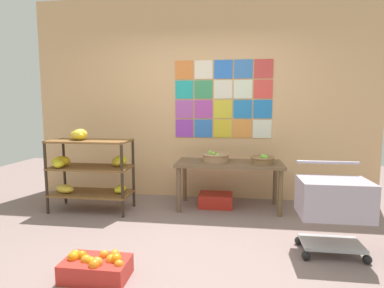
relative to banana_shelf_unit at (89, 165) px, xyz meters
name	(u,v)px	position (x,y,z in m)	size (l,w,h in m)	color
ground	(180,253)	(1.40, -1.05, -0.61)	(9.70, 9.70, 0.00)	gray
back_wall_with_art	(201,99)	(1.40, 0.84, 0.87)	(5.10, 0.07, 2.98)	#DDAB77
banana_shelf_unit	(89,165)	(0.00, 0.00, 0.00)	(1.05, 0.51, 1.09)	#32261A
display_table	(229,168)	(1.83, 0.33, -0.06)	(1.41, 0.61, 0.63)	brown
fruit_basket_right	(216,157)	(1.65, 0.35, 0.08)	(0.38, 0.38, 0.14)	#A97E5A
fruit_basket_back_left	(262,159)	(2.26, 0.28, 0.08)	(0.31, 0.31, 0.12)	olive
produce_crate_under_table	(216,200)	(1.66, 0.37, -0.52)	(0.46, 0.33, 0.18)	red
orange_crate_foreground	(96,267)	(0.81, -1.56, -0.52)	(0.52, 0.30, 0.22)	red
shopping_cart	(333,202)	(2.80, -0.87, -0.11)	(0.62, 0.46, 0.84)	black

